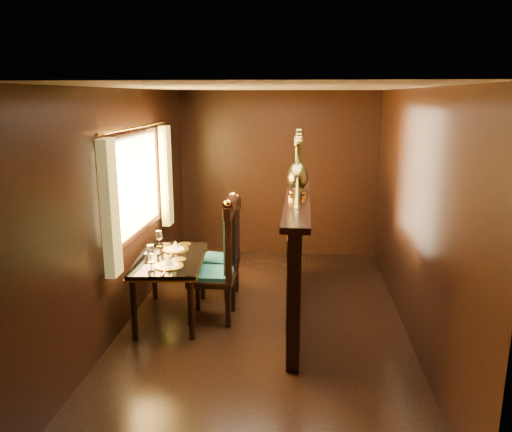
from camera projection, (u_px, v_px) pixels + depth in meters
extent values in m
plane|color=black|center=(265.00, 322.00, 5.48)|extent=(5.00, 5.00, 0.00)
cube|color=black|center=(278.00, 175.00, 7.60)|extent=(3.00, 0.04, 2.50)
cube|color=black|center=(231.00, 313.00, 2.77)|extent=(3.00, 0.04, 2.50)
cube|color=black|center=(126.00, 208.00, 5.32)|extent=(0.04, 5.00, 2.50)
cube|color=black|center=(413.00, 215.00, 5.05)|extent=(0.04, 5.00, 2.50)
cube|color=beige|center=(266.00, 88.00, 4.89)|extent=(3.00, 5.00, 0.04)
cube|color=#FFC672|center=(134.00, 185.00, 5.57)|extent=(0.01, 1.70, 1.05)
cube|color=yellow|center=(110.00, 209.00, 4.63)|extent=(0.10, 0.22, 1.30)
cube|color=yellow|center=(166.00, 176.00, 6.51)|extent=(0.10, 0.22, 1.30)
cylinder|color=gold|center=(138.00, 127.00, 5.41)|extent=(0.03, 2.20, 0.03)
cube|color=black|center=(296.00, 258.00, 5.59)|extent=(0.12, 2.60, 1.30)
cube|color=#393A1A|center=(291.00, 254.00, 5.58)|extent=(0.02, 2.20, 0.95)
cube|color=black|center=(297.00, 199.00, 5.43)|extent=(0.26, 2.70, 0.06)
cube|color=black|center=(170.00, 259.00, 5.45)|extent=(0.81, 1.23, 0.04)
cube|color=gold|center=(170.00, 262.00, 5.45)|extent=(0.83, 1.25, 0.02)
cylinder|color=black|center=(134.00, 310.00, 5.02)|extent=(0.06, 0.06, 0.64)
cylinder|color=black|center=(192.00, 310.00, 5.02)|extent=(0.06, 0.06, 0.64)
cylinder|color=black|center=(154.00, 274.00, 6.04)|extent=(0.06, 0.06, 0.64)
cylinder|color=black|center=(202.00, 274.00, 6.04)|extent=(0.06, 0.06, 0.64)
cylinder|color=gold|center=(169.00, 266.00, 5.16)|extent=(0.30, 0.30, 0.01)
cone|color=white|center=(169.00, 261.00, 5.15)|extent=(0.11, 0.11, 0.10)
cylinder|color=gold|center=(176.00, 249.00, 5.72)|extent=(0.30, 0.30, 0.01)
cone|color=white|center=(176.00, 245.00, 5.70)|extent=(0.11, 0.11, 0.10)
cylinder|color=silver|center=(146.00, 256.00, 5.40)|extent=(0.03, 0.03, 0.06)
cylinder|color=silver|center=(147.00, 254.00, 5.46)|extent=(0.03, 0.03, 0.06)
cube|color=black|center=(212.00, 278.00, 5.48)|extent=(0.50, 0.50, 0.06)
cube|color=#155960|center=(212.00, 273.00, 5.46)|extent=(0.45, 0.45, 0.05)
cube|color=#155960|center=(231.00, 243.00, 5.36)|extent=(0.04, 0.39, 0.63)
cube|color=black|center=(191.00, 306.00, 5.35)|extent=(0.05, 0.05, 0.44)
cube|color=black|center=(228.00, 308.00, 5.32)|extent=(0.05, 0.05, 0.44)
cube|color=black|center=(198.00, 292.00, 5.75)|extent=(0.05, 0.05, 0.44)
cube|color=black|center=(233.00, 293.00, 5.72)|extent=(0.05, 0.05, 0.44)
sphere|color=gold|center=(228.00, 203.00, 5.05)|extent=(0.07, 0.07, 0.07)
sphere|color=gold|center=(233.00, 195.00, 5.45)|extent=(0.07, 0.07, 0.07)
cube|color=black|center=(218.00, 263.00, 6.12)|extent=(0.52, 0.52, 0.06)
cube|color=#155960|center=(218.00, 259.00, 6.11)|extent=(0.47, 0.47, 0.05)
cube|color=#155960|center=(232.00, 235.00, 5.98)|extent=(0.10, 0.35, 0.57)
cube|color=black|center=(198.00, 284.00, 6.05)|extent=(0.05, 0.05, 0.40)
cube|color=black|center=(227.00, 287.00, 5.95)|extent=(0.05, 0.05, 0.40)
cube|color=black|center=(209.00, 274.00, 6.40)|extent=(0.05, 0.05, 0.40)
cube|color=black|center=(237.00, 277.00, 6.30)|extent=(0.05, 0.05, 0.40)
sphere|color=gold|center=(227.00, 203.00, 5.71)|extent=(0.07, 0.07, 0.07)
sphere|color=gold|center=(237.00, 197.00, 6.05)|extent=(0.07, 0.07, 0.07)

